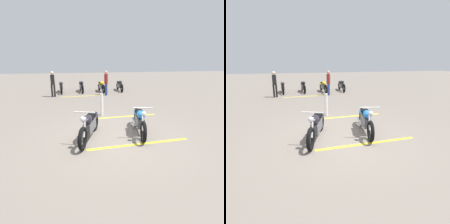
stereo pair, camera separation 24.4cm
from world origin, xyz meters
TOP-DOWN VIEW (x-y plane):
  - ground_plane at (0.00, 0.00)m, footprint 60.00×60.00m
  - motorcycle_bright_foreground at (0.33, -0.87)m, footprint 2.21×0.68m
  - motorcycle_dark_foreground at (0.15, 0.84)m, footprint 2.14×0.88m
  - motorcycle_row_far_left at (9.17, -2.27)m, footprint 2.19×0.28m
  - motorcycle_row_left at (8.94, -0.76)m, footprint 2.21×0.36m
  - motorcycle_row_center at (9.24, 0.75)m, footprint 2.23×0.36m
  - motorcycle_row_right at (9.20, 2.25)m, footprint 2.21×0.37m
  - bystander_near_row at (7.42, -0.90)m, footprint 0.30×0.28m
  - bystander_secondary at (7.53, 2.66)m, footprint 0.24×0.28m
  - bollard_post at (2.62, 0.11)m, footprint 0.14×0.14m
  - parking_stripe_near at (-0.61, -0.58)m, footprint 0.30×3.20m
  - parking_stripe_mid at (2.20, -0.70)m, footprint 0.30×3.20m
  - parking_stripe_far at (7.38, 0.62)m, footprint 0.30×3.20m

SIDE VIEW (x-z plane):
  - ground_plane at x=0.00m, z-range 0.00..0.00m
  - parking_stripe_near at x=-0.61m, z-range 0.00..0.01m
  - parking_stripe_mid at x=2.20m, z-range 0.00..0.01m
  - parking_stripe_far at x=7.38m, z-range 0.00..0.01m
  - motorcycle_row_far_left at x=9.17m, z-range 0.04..0.86m
  - motorcycle_row_left at x=8.94m, z-range 0.04..0.87m
  - motorcycle_row_right at x=9.20m, z-range 0.04..0.87m
  - motorcycle_row_center at x=9.24m, z-range 0.04..0.88m
  - motorcycle_bright_foreground at x=0.33m, z-range -0.06..0.98m
  - motorcycle_dark_foreground at x=0.15m, z-range -0.06..0.98m
  - bollard_post at x=2.62m, z-range 0.00..0.99m
  - bystander_secondary at x=7.53m, z-range 0.10..1.80m
  - bystander_near_row at x=7.42m, z-range 0.10..1.80m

